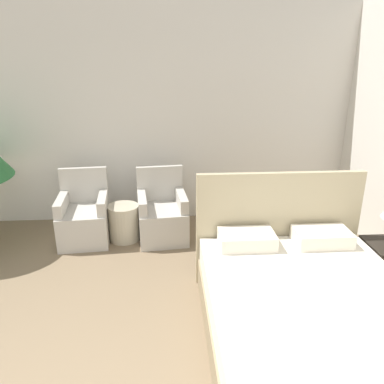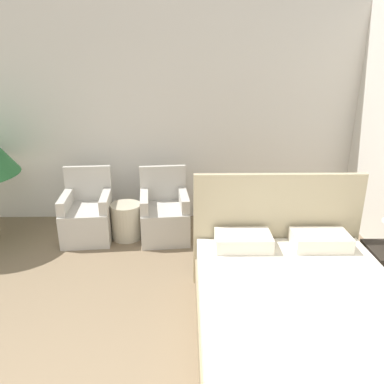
{
  "view_description": "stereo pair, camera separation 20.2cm",
  "coord_description": "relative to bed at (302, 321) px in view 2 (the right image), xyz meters",
  "views": [
    {
      "loc": [
        0.36,
        -0.99,
        2.22
      ],
      "look_at": [
        0.62,
        2.9,
        0.81
      ],
      "focal_mm": 35.0,
      "sensor_mm": 36.0,
      "label": 1
    },
    {
      "loc": [
        0.57,
        -1.0,
        2.22
      ],
      "look_at": [
        0.62,
        2.9,
        0.81
      ],
      "focal_mm": 35.0,
      "sensor_mm": 36.0,
      "label": 2
    }
  ],
  "objects": [
    {
      "name": "wall_back",
      "position": [
        -1.46,
        2.74,
        1.16
      ],
      "size": [
        10.0,
        0.06,
        2.9
      ],
      "color": "silver",
      "rests_on": "ground_plane"
    },
    {
      "name": "bed",
      "position": [
        0.0,
        0.0,
        0.0
      ],
      "size": [
        1.66,
        2.16,
        1.18
      ],
      "color": "#8C7A5B",
      "rests_on": "ground_plane"
    },
    {
      "name": "armchair_near_window_left",
      "position": [
        -2.16,
        2.02,
        -0.01
      ],
      "size": [
        0.65,
        0.68,
        0.89
      ],
      "rotation": [
        0.0,
        0.0,
        0.08
      ],
      "color": "#B7B2A8",
      "rests_on": "ground_plane"
    },
    {
      "name": "armchair_near_window_right",
      "position": [
        -1.18,
        2.02,
        -0.01
      ],
      "size": [
        0.66,
        0.69,
        0.89
      ],
      "rotation": [
        0.0,
        0.0,
        0.1
      ],
      "color": "#B7B2A8",
      "rests_on": "ground_plane"
    },
    {
      "name": "side_table",
      "position": [
        -1.67,
        2.02,
        -0.06
      ],
      "size": [
        0.39,
        0.39,
        0.46
      ],
      "color": "#B7AD93",
      "rests_on": "ground_plane"
    }
  ]
}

